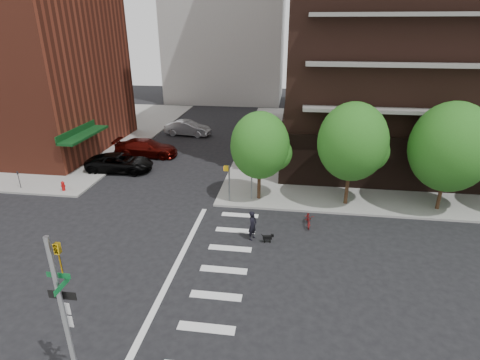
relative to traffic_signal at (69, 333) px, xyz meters
name	(u,v)px	position (x,y,z in m)	size (l,w,h in m)	color
ground	(167,265)	(0.47, 7.49, -2.70)	(120.00, 120.00, 0.00)	black
sidewalk_ne	(433,146)	(20.97, 30.99, -2.62)	(39.00, 33.00, 0.15)	gray
sidewalk_nw	(30,130)	(-24.03, 30.99, -2.62)	(31.00, 33.00, 0.15)	gray
crosswalk	(208,269)	(2.68, 7.49, -2.69)	(3.85, 13.00, 0.01)	silver
tree_a	(260,146)	(4.47, 15.99, 1.35)	(4.00, 4.00, 5.90)	#301E11
tree_b	(352,142)	(10.47, 15.99, 1.85)	(4.50, 4.50, 6.65)	#301E11
tree_c	(451,147)	(16.47, 15.99, 1.75)	(5.00, 5.00, 6.80)	#301E11
traffic_signal	(69,333)	(0.00, 0.00, 0.00)	(0.90, 0.75, 6.00)	slate
pedestrian_signal	(234,178)	(2.79, 15.42, -0.84)	(2.18, 0.67, 2.60)	slate
fire_hydrant	(63,185)	(-10.03, 15.29, -2.15)	(0.24, 0.24, 0.73)	#A50C0C
parking_meter	(19,178)	(-13.53, 15.29, -1.74)	(0.10, 0.08, 1.32)	black
parked_car_black	(120,163)	(-7.73, 20.03, -1.93)	(5.52, 2.54, 1.53)	black
parked_car_maroon	(146,148)	(-6.93, 24.05, -1.86)	(5.81, 2.36, 1.69)	#3F0704
parked_car_silver	(188,128)	(-5.03, 31.78, -1.87)	(5.04, 1.76, 1.66)	#929498
scooter	(309,219)	(7.86, 12.78, -2.26)	(0.58, 1.65, 0.87)	maroon
dog_walker	(253,225)	(4.59, 10.70, -1.82)	(0.42, 0.64, 1.77)	black
dog	(268,237)	(5.51, 10.43, -2.37)	(0.62, 0.25, 0.52)	black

